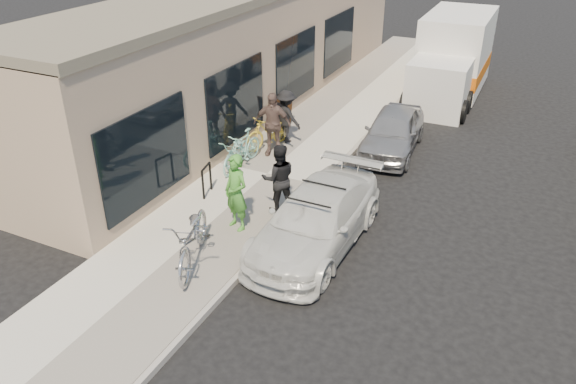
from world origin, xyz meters
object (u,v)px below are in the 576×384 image
(woman_rider, at_px, (236,193))
(bystander_a, at_px, (286,116))
(cruiser_bike_a, at_px, (243,148))
(sandwich_board, at_px, (281,111))
(sedan_silver, at_px, (393,131))
(sedan_white, at_px, (316,220))
(man_standing, at_px, (279,178))
(moving_truck, at_px, (452,60))
(bike_rack, at_px, (207,177))
(tandem_bike, at_px, (193,238))
(bystander_b, at_px, (272,124))
(cruiser_bike_c, at_px, (268,131))
(cruiser_bike_b, at_px, (236,153))

(woman_rider, height_order, bystander_a, woman_rider)
(woman_rider, xyz_separation_m, cruiser_bike_a, (-1.52, 2.92, -0.40))
(sandwich_board, relative_size, sedan_silver, 0.25)
(sandwich_board, height_order, bystander_a, bystander_a)
(woman_rider, bearing_deg, sedan_white, 30.77)
(sedan_white, relative_size, woman_rider, 2.51)
(man_standing, bearing_deg, moving_truck, -133.23)
(bike_rack, bearing_deg, woman_rider, -34.90)
(moving_truck, distance_m, cruiser_bike_a, 9.87)
(tandem_bike, bearing_deg, cruiser_bike_a, 85.81)
(tandem_bike, distance_m, cruiser_bike_a, 4.72)
(moving_truck, bearing_deg, bike_rack, -109.84)
(bike_rack, relative_size, tandem_bike, 0.34)
(moving_truck, height_order, tandem_bike, moving_truck)
(moving_truck, distance_m, man_standing, 11.06)
(bike_rack, distance_m, bystander_b, 2.93)
(tandem_bike, bearing_deg, sedan_silver, 53.68)
(tandem_bike, bearing_deg, cruiser_bike_c, 81.20)
(sandwich_board, xyz_separation_m, tandem_bike, (1.81, -7.62, 0.13))
(moving_truck, xyz_separation_m, woman_rider, (-2.25, -12.02, -0.25))
(bike_rack, relative_size, cruiser_bike_c, 0.47)
(bystander_b, bearing_deg, bystander_a, 80.50)
(bystander_a, bearing_deg, tandem_bike, 115.83)
(sedan_silver, height_order, cruiser_bike_b, sedan_silver)
(bike_rack, relative_size, man_standing, 0.47)
(woman_rider, relative_size, cruiser_bike_b, 1.06)
(cruiser_bike_a, relative_size, cruiser_bike_c, 0.96)
(moving_truck, bearing_deg, cruiser_bike_b, -113.43)
(cruiser_bike_c, bearing_deg, man_standing, -37.96)
(bike_rack, distance_m, man_standing, 2.00)
(cruiser_bike_b, bearing_deg, woman_rider, -67.23)
(cruiser_bike_a, bearing_deg, man_standing, -37.13)
(bystander_a, bearing_deg, cruiser_bike_c, 82.17)
(bike_rack, bearing_deg, moving_truck, 71.26)
(cruiser_bike_a, bearing_deg, sandwich_board, 101.66)
(woman_rider, relative_size, bystander_b, 0.97)
(sandwich_board, height_order, man_standing, man_standing)
(sedan_white, relative_size, cruiser_bike_c, 2.63)
(sedan_white, xyz_separation_m, woman_rider, (-1.79, -0.33, 0.40))
(cruiser_bike_b, relative_size, bystander_b, 0.92)
(bike_rack, bearing_deg, tandem_bike, -61.88)
(cruiser_bike_b, xyz_separation_m, bystander_a, (0.42, 2.24, 0.35))
(sedan_white, distance_m, sedan_silver, 5.59)
(sedan_white, distance_m, tandem_bike, 2.67)
(woman_rider, xyz_separation_m, bystander_b, (-1.11, 3.90, 0.03))
(bystander_b, bearing_deg, tandem_bike, -91.84)
(bystander_b, bearing_deg, cruiser_bike_c, 118.71)
(moving_truck, relative_size, bystander_a, 3.76)
(sedan_silver, xyz_separation_m, woman_rider, (-1.84, -5.92, 0.41))
(sedan_silver, xyz_separation_m, bystander_a, (-3.01, -1.00, 0.32))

